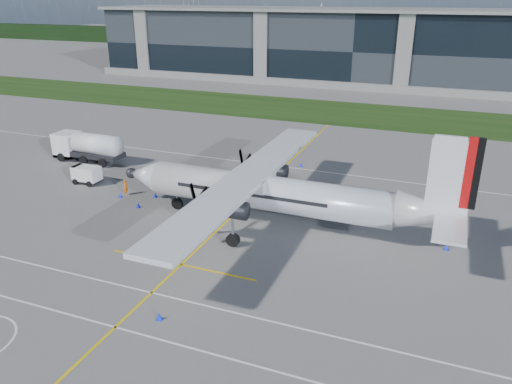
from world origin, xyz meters
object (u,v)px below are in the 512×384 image
object	(u,v)px
pylon_west	(191,3)
turboprop_aircraft	(280,175)
safety_cone_nose_stbd	(155,195)
ground_crew_person	(126,186)
safety_cone_fwd	(120,195)
safety_cone_stbdwing	(301,165)
baggage_tug	(87,175)
safety_cone_portwing	(159,316)
safety_cone_nose_port	(138,205)
fuel_tanker_truck	(84,147)
safety_cone_tail	(446,247)

from	to	relation	value
pylon_west	turboprop_aircraft	distance (m)	171.49
pylon_west	safety_cone_nose_stbd	xyz separation A→B (m)	(74.11, -145.39, -14.75)
ground_crew_person	safety_cone_fwd	size ratio (longest dim) A/B	3.60
safety_cone_stbdwing	baggage_tug	bearing A→B (deg)	-145.43
turboprop_aircraft	safety_cone_portwing	size ratio (longest dim) A/B	62.55
baggage_tug	safety_cone_nose_port	distance (m)	9.40
fuel_tanker_truck	safety_cone_stbdwing	world-z (taller)	fuel_tanker_truck
pylon_west	safety_cone_fwd	size ratio (longest dim) A/B	60.00
baggage_tug	safety_cone_nose_stbd	world-z (taller)	baggage_tug
fuel_tanker_truck	baggage_tug	world-z (taller)	fuel_tanker_truck
pylon_west	safety_cone_nose_stbd	size ratio (longest dim) A/B	60.00
safety_cone_tail	safety_cone_stbdwing	bearing A→B (deg)	137.30
fuel_tanker_truck	safety_cone_portwing	size ratio (longest dim) A/B	18.24
safety_cone_tail	safety_cone_stbdwing	distance (m)	22.31
safety_cone_portwing	turboprop_aircraft	bearing A→B (deg)	80.59
pylon_west	baggage_tug	size ratio (longest dim) A/B	9.94
fuel_tanker_truck	safety_cone_nose_port	size ratio (longest dim) A/B	18.24
ground_crew_person	safety_cone_tail	world-z (taller)	ground_crew_person
fuel_tanker_truck	ground_crew_person	xyz separation A→B (m)	(11.04, -7.35, -0.81)
turboprop_aircraft	baggage_tug	world-z (taller)	turboprop_aircraft
safety_cone_tail	safety_cone_portwing	xyz separation A→B (m)	(-16.11, -16.02, 0.00)
turboprop_aircraft	fuel_tanker_truck	xyz separation A→B (m)	(-27.59, 8.56, -2.98)
turboprop_aircraft	safety_cone_stbdwing	size ratio (longest dim) A/B	62.55
safety_cone_tail	safety_cone_nose_stbd	distance (m)	27.09
safety_cone_fwd	safety_cone_nose_stbd	bearing A→B (deg)	22.58
ground_crew_person	safety_cone_nose_stbd	world-z (taller)	ground_crew_person
fuel_tanker_truck	safety_cone_nose_port	distance (m)	17.04
safety_cone_nose_stbd	safety_cone_fwd	world-z (taller)	same
baggage_tug	fuel_tanker_truck	bearing A→B (deg)	130.69
safety_cone_nose_stbd	fuel_tanker_truck	bearing A→B (deg)	153.96
ground_crew_person	safety_cone_nose_port	xyz separation A→B (m)	(2.93, -2.29, -0.65)
baggage_tug	safety_cone_portwing	size ratio (longest dim) A/B	6.04
safety_cone_tail	safety_cone_fwd	size ratio (longest dim) A/B	1.00
safety_cone_tail	safety_cone_stbdwing	world-z (taller)	same
safety_cone_nose_port	safety_cone_stbdwing	xyz separation A→B (m)	(10.81, 16.96, 0.00)
pylon_west	turboprop_aircraft	size ratio (longest dim) A/B	0.96
safety_cone_nose_stbd	safety_cone_portwing	world-z (taller)	same
baggage_tug	safety_cone_nose_port	bearing A→B (deg)	-22.01
safety_cone_nose_stbd	ground_crew_person	bearing A→B (deg)	-171.32
ground_crew_person	safety_cone_tail	distance (m)	30.15
fuel_tanker_truck	safety_cone_nose_stbd	size ratio (longest dim) A/B	18.24
safety_cone_fwd	safety_cone_nose_port	bearing A→B (deg)	-25.37
ground_crew_person	safety_cone_stbdwing	bearing A→B (deg)	-55.48
pylon_west	ground_crew_person	world-z (taller)	pylon_west
safety_cone_tail	safety_cone_fwd	bearing A→B (deg)	-179.27
pylon_west	safety_cone_fwd	xyz separation A→B (m)	(70.95, -146.71, -14.75)
safety_cone_fwd	safety_cone_tail	bearing A→B (deg)	0.73
safety_cone_nose_stbd	safety_cone_nose_port	distance (m)	2.76
pylon_west	ground_crew_person	distance (m)	162.85
baggage_tug	ground_crew_person	world-z (taller)	baggage_tug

